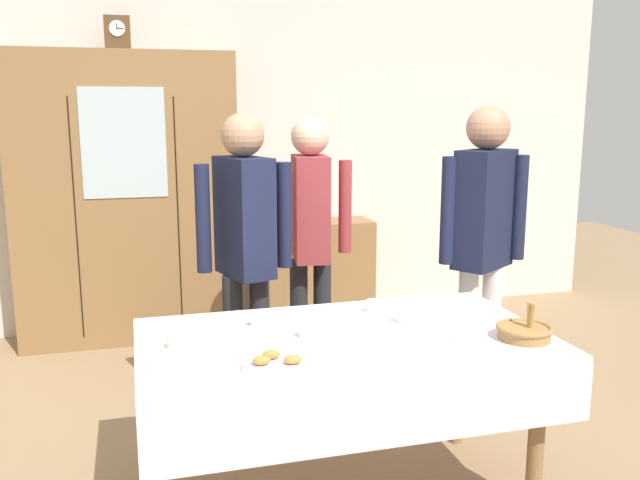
{
  "coord_description": "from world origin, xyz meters",
  "views": [
    {
      "loc": [
        -0.85,
        -2.88,
        1.76
      ],
      "look_at": [
        0.0,
        0.2,
        1.13
      ],
      "focal_mm": 38.11,
      "sensor_mm": 36.0,
      "label": 1
    }
  ],
  "objects_px": {
    "mantel_clock": "(117,33)",
    "person_beside_shelf": "(245,238)",
    "bread_basket": "(525,331)",
    "person_by_cabinet": "(310,227)",
    "book_stack": "(313,218)",
    "spoon_front_edge": "(201,327)",
    "wall_cabinet": "(127,199)",
    "tea_cup_near_left": "(308,332)",
    "tea_cup_mid_left": "(405,318)",
    "pastry_plate": "(277,363)",
    "dining_table": "(347,361)",
    "person_behind_table_right": "(483,230)",
    "tea_cup_near_right": "(374,307)",
    "spoon_back_edge": "(386,330)",
    "tea_cup_mid_right": "(259,321)",
    "tea_cup_far_left": "(176,343)",
    "bookshelf_low": "(313,271)",
    "spoon_far_left": "(446,343)"
  },
  "relations": [
    {
      "from": "mantel_clock",
      "to": "bookshelf_low",
      "type": "xyz_separation_m",
      "value": [
        1.45,
        0.05,
        -1.86
      ]
    },
    {
      "from": "bread_basket",
      "to": "person_by_cabinet",
      "type": "distance_m",
      "value": 1.6
    },
    {
      "from": "wall_cabinet",
      "to": "spoon_front_edge",
      "type": "xyz_separation_m",
      "value": [
        0.31,
        -2.27,
        -0.29
      ]
    },
    {
      "from": "bookshelf_low",
      "to": "person_by_cabinet",
      "type": "bearing_deg",
      "value": -105.44
    },
    {
      "from": "bookshelf_low",
      "to": "person_beside_shelf",
      "type": "xyz_separation_m",
      "value": [
        -0.83,
        -1.71,
        0.64
      ]
    },
    {
      "from": "tea_cup_mid_right",
      "to": "person_by_cabinet",
      "type": "height_order",
      "value": "person_by_cabinet"
    },
    {
      "from": "wall_cabinet",
      "to": "tea_cup_near_left",
      "type": "height_order",
      "value": "wall_cabinet"
    },
    {
      "from": "wall_cabinet",
      "to": "spoon_far_left",
      "type": "distance_m",
      "value": 3.06
    },
    {
      "from": "spoon_front_edge",
      "to": "pastry_plate",
      "type": "bearing_deg",
      "value": -66.77
    },
    {
      "from": "wall_cabinet",
      "to": "tea_cup_far_left",
      "type": "distance_m",
      "value": 2.55
    },
    {
      "from": "pastry_plate",
      "to": "spoon_far_left",
      "type": "bearing_deg",
      "value": 4.56
    },
    {
      "from": "spoon_far_left",
      "to": "person_beside_shelf",
      "type": "distance_m",
      "value": 1.32
    },
    {
      "from": "tea_cup_near_left",
      "to": "bread_basket",
      "type": "height_order",
      "value": "bread_basket"
    },
    {
      "from": "dining_table",
      "to": "bread_basket",
      "type": "height_order",
      "value": "bread_basket"
    },
    {
      "from": "wall_cabinet",
      "to": "tea_cup_mid_left",
      "type": "bearing_deg",
      "value": -63.7
    },
    {
      "from": "spoon_back_edge",
      "to": "tea_cup_mid_left",
      "type": "bearing_deg",
      "value": 30.35
    },
    {
      "from": "mantel_clock",
      "to": "spoon_back_edge",
      "type": "xyz_separation_m",
      "value": [
        1.1,
        -2.54,
        -1.49
      ]
    },
    {
      "from": "tea_cup_mid_left",
      "to": "spoon_front_edge",
      "type": "distance_m",
      "value": 0.93
    },
    {
      "from": "tea_cup_far_left",
      "to": "spoon_back_edge",
      "type": "xyz_separation_m",
      "value": [
        0.91,
        -0.01,
        -0.02
      ]
    },
    {
      "from": "tea_cup_mid_right",
      "to": "person_beside_shelf",
      "type": "distance_m",
      "value": 0.73
    },
    {
      "from": "bookshelf_low",
      "to": "tea_cup_far_left",
      "type": "height_order",
      "value": "tea_cup_far_left"
    },
    {
      "from": "dining_table",
      "to": "tea_cup_near_right",
      "type": "bearing_deg",
      "value": 53.28
    },
    {
      "from": "book_stack",
      "to": "wall_cabinet",
      "type": "bearing_deg",
      "value": -178.0
    },
    {
      "from": "wall_cabinet",
      "to": "tea_cup_near_left",
      "type": "bearing_deg",
      "value": -73.8
    },
    {
      "from": "spoon_far_left",
      "to": "tea_cup_far_left",
      "type": "bearing_deg",
      "value": 167.99
    },
    {
      "from": "person_beside_shelf",
      "to": "pastry_plate",
      "type": "bearing_deg",
      "value": -93.52
    },
    {
      "from": "spoon_front_edge",
      "to": "mantel_clock",
      "type": "bearing_deg",
      "value": 97.85
    },
    {
      "from": "person_beside_shelf",
      "to": "wall_cabinet",
      "type": "bearing_deg",
      "value": 110.38
    },
    {
      "from": "tea_cup_near_right",
      "to": "spoon_back_edge",
      "type": "distance_m",
      "value": 0.27
    },
    {
      "from": "spoon_front_edge",
      "to": "wall_cabinet",
      "type": "bearing_deg",
      "value": 97.75
    },
    {
      "from": "spoon_back_edge",
      "to": "spoon_front_edge",
      "type": "distance_m",
      "value": 0.83
    },
    {
      "from": "tea_cup_far_left",
      "to": "tea_cup_near_left",
      "type": "height_order",
      "value": "same"
    },
    {
      "from": "tea_cup_mid_right",
      "to": "spoon_far_left",
      "type": "height_order",
      "value": "tea_cup_mid_right"
    },
    {
      "from": "tea_cup_mid_left",
      "to": "spoon_front_edge",
      "type": "bearing_deg",
      "value": 167.93
    },
    {
      "from": "person_behind_table_right",
      "to": "person_beside_shelf",
      "type": "bearing_deg",
      "value": 169.85
    },
    {
      "from": "book_stack",
      "to": "spoon_front_edge",
      "type": "height_order",
      "value": "book_stack"
    },
    {
      "from": "bread_basket",
      "to": "person_behind_table_right",
      "type": "distance_m",
      "value": 0.99
    },
    {
      "from": "dining_table",
      "to": "spoon_front_edge",
      "type": "xyz_separation_m",
      "value": [
        -0.59,
        0.32,
        0.11
      ]
    },
    {
      "from": "wall_cabinet",
      "to": "person_by_cabinet",
      "type": "bearing_deg",
      "value": -50.7
    },
    {
      "from": "tea_cup_mid_left",
      "to": "person_by_cabinet",
      "type": "distance_m",
      "value": 1.19
    },
    {
      "from": "wall_cabinet",
      "to": "person_beside_shelf",
      "type": "xyz_separation_m",
      "value": [
        0.62,
        -1.66,
        -0.02
      ]
    },
    {
      "from": "tea_cup_near_left",
      "to": "tea_cup_near_right",
      "type": "distance_m",
      "value": 0.49
    },
    {
      "from": "bread_basket",
      "to": "person_by_cabinet",
      "type": "relative_size",
      "value": 0.14
    },
    {
      "from": "mantel_clock",
      "to": "person_beside_shelf",
      "type": "height_order",
      "value": "mantel_clock"
    },
    {
      "from": "tea_cup_far_left",
      "to": "tea_cup_near_right",
      "type": "distance_m",
      "value": 0.99
    },
    {
      "from": "mantel_clock",
      "to": "person_by_cabinet",
      "type": "xyz_separation_m",
      "value": [
        1.08,
        -1.31,
        -1.23
      ]
    },
    {
      "from": "book_stack",
      "to": "tea_cup_far_left",
      "type": "height_order",
      "value": "book_stack"
    },
    {
      "from": "wall_cabinet",
      "to": "bookshelf_low",
      "type": "distance_m",
      "value": 1.59
    },
    {
      "from": "book_stack",
      "to": "tea_cup_mid_left",
      "type": "xyz_separation_m",
      "value": [
        -0.23,
        -2.52,
        -0.05
      ]
    },
    {
      "from": "spoon_front_edge",
      "to": "tea_cup_mid_left",
      "type": "bearing_deg",
      "value": -12.07
    }
  ]
}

